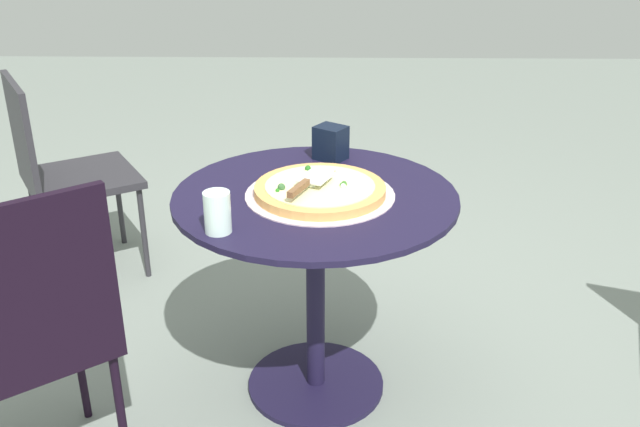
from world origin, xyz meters
name	(u,v)px	position (x,y,z in m)	size (l,w,h in m)	color
ground_plane	(316,385)	(0.00, 0.00, 0.00)	(10.00, 10.00, 0.00)	slate
patio_table	(315,249)	(0.00, 0.00, 0.51)	(0.84, 0.84, 0.69)	black
pizza_on_tray	(320,190)	(0.01, 0.01, 0.71)	(0.44, 0.44, 0.05)	beige
pizza_server	(306,183)	(0.05, -0.02, 0.75)	(0.21, 0.13, 0.02)	silver
drinking_cup	(217,212)	(0.26, -0.25, 0.75)	(0.07, 0.07, 0.11)	silver
napkin_dispenser	(331,143)	(-0.30, 0.04, 0.75)	(0.09, 0.08, 0.11)	black
patio_chair_near	(59,166)	(-0.75, -1.05, 0.49)	(0.58, 0.58, 0.85)	#2B292E
patio_chair_corner	(28,328)	(0.46, -0.70, 0.52)	(0.56, 0.56, 0.90)	black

